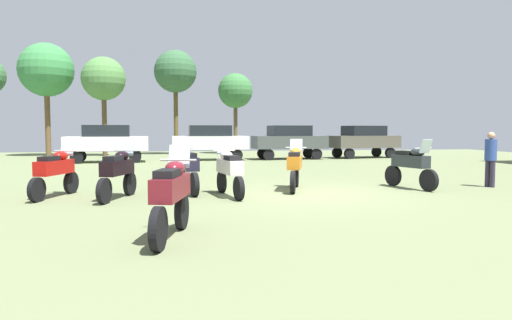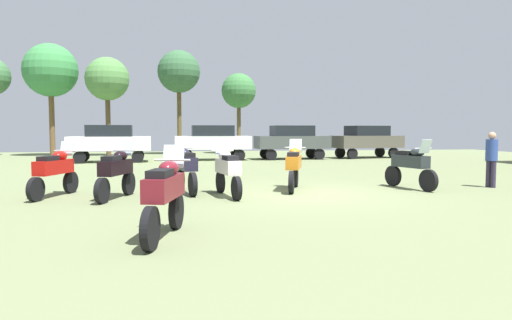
# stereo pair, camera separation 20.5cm
# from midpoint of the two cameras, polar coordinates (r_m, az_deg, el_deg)

# --- Properties ---
(ground_plane) EXTENTS (44.00, 52.00, 0.02)m
(ground_plane) POSITION_cam_midpoint_polar(r_m,az_deg,el_deg) (12.65, 6.71, -4.23)
(ground_plane) COLOR #6A754E
(motorcycle_2) EXTENTS (0.82, 2.09, 1.44)m
(motorcycle_2) POSITION_cam_midpoint_polar(r_m,az_deg,el_deg) (12.97, -23.23, -1.14)
(motorcycle_2) COLOR black
(motorcycle_2) RESTS_ON ground
(motorcycle_5) EXTENTS (0.74, 2.17, 1.48)m
(motorcycle_5) POSITION_cam_midpoint_polar(r_m,az_deg,el_deg) (12.87, -8.21, -0.81)
(motorcycle_5) COLOR black
(motorcycle_5) RESTS_ON ground
(motorcycle_7) EXTENTS (0.71, 2.11, 1.44)m
(motorcycle_7) POSITION_cam_midpoint_polar(r_m,az_deg,el_deg) (12.09, -3.05, -1.17)
(motorcycle_7) COLOR black
(motorcycle_7) RESTS_ON ground
(motorcycle_8) EXTENTS (0.80, 2.06, 1.46)m
(motorcycle_8) POSITION_cam_midpoint_polar(r_m,az_deg,el_deg) (12.06, -16.41, -1.29)
(motorcycle_8) COLOR black
(motorcycle_8) RESTS_ON ground
(motorcycle_9) EXTENTS (0.73, 2.13, 1.49)m
(motorcycle_9) POSITION_cam_midpoint_polar(r_m,az_deg,el_deg) (7.49, -10.44, -4.08)
(motorcycle_9) COLOR black
(motorcycle_9) RESTS_ON ground
(motorcycle_10) EXTENTS (0.84, 2.13, 1.47)m
(motorcycle_10) POSITION_cam_midpoint_polar(r_m,az_deg,el_deg) (13.35, 5.14, -0.65)
(motorcycle_10) COLOR black
(motorcycle_10) RESTS_ON ground
(motorcycle_11) EXTENTS (0.78, 2.06, 1.47)m
(motorcycle_11) POSITION_cam_midpoint_polar(r_m,az_deg,el_deg) (14.35, 18.98, -0.54)
(motorcycle_11) COLOR black
(motorcycle_11) RESTS_ON ground
(car_1) EXTENTS (4.43, 2.14, 2.00)m
(car_1) POSITION_cam_midpoint_polar(r_m,az_deg,el_deg) (27.52, 4.68, 2.54)
(car_1) COLOR black
(car_1) RESTS_ON ground
(car_2) EXTENTS (4.36, 1.94, 2.00)m
(car_2) POSITION_cam_midpoint_polar(r_m,az_deg,el_deg) (26.69, -5.16, 2.50)
(car_2) COLOR black
(car_2) RESTS_ON ground
(car_3) EXTENTS (4.44, 2.16, 2.00)m
(car_3) POSITION_cam_midpoint_polar(r_m,az_deg,el_deg) (26.03, -17.40, 2.31)
(car_3) COLOR black
(car_3) RESTS_ON ground
(car_4) EXTENTS (4.57, 2.61, 2.00)m
(car_4) POSITION_cam_midpoint_polar(r_m,az_deg,el_deg) (29.53, 13.73, 2.52)
(car_4) COLOR black
(car_4) RESTS_ON ground
(person_1) EXTENTS (0.44, 0.44, 1.68)m
(person_1) POSITION_cam_midpoint_polar(r_m,az_deg,el_deg) (15.65, 27.44, 0.53)
(person_1) COLOR #2F2840
(person_1) RESTS_ON ground
(tree_1) EXTENTS (2.86, 2.86, 6.55)m
(tree_1) POSITION_cam_midpoint_polar(r_m,az_deg,el_deg) (32.47, -17.74, 9.44)
(tree_1) COLOR brown
(tree_1) RESTS_ON ground
(tree_2) EXTENTS (3.51, 3.51, 7.45)m
(tree_2) POSITION_cam_midpoint_polar(r_m,az_deg,el_deg) (33.90, -23.90, 10.04)
(tree_2) COLOR brown
(tree_2) RESTS_ON ground
(tree_3) EXTENTS (2.97, 2.97, 7.32)m
(tree_3) POSITION_cam_midpoint_polar(r_m,az_deg,el_deg) (33.34, -9.34, 10.64)
(tree_3) COLOR brown
(tree_3) RESTS_ON ground
(tree_4) EXTENTS (2.52, 2.52, 5.86)m
(tree_4) POSITION_cam_midpoint_polar(r_m,az_deg,el_deg) (33.99, -1.97, 8.47)
(tree_4) COLOR brown
(tree_4) RESTS_ON ground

